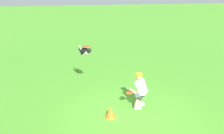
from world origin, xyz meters
TOP-DOWN VIEW (x-y plane):
  - ground_plane at (0.00, 0.00)m, footprint 60.00×60.00m
  - person at (-0.48, -0.73)m, footprint 0.71×0.61m
  - dog at (1.41, -2.49)m, footprint 0.56×0.89m
  - frisbee_flying at (1.35, -2.29)m, footprint 0.30×0.30m
  - frisbee_held at (-0.10, -0.71)m, footprint 0.35×0.36m
  - training_cone at (0.64, -0.18)m, footprint 0.34×0.34m

SIDE VIEW (x-z plane):
  - ground_plane at x=0.00m, z-range 0.00..0.00m
  - training_cone at x=0.64m, z-range 0.00..0.38m
  - frisbee_held at x=-0.10m, z-range 0.57..0.65m
  - person at x=-0.48m, z-range 0.05..1.34m
  - dog at x=1.41m, z-range 1.38..1.85m
  - frisbee_flying at x=1.35m, z-range 1.85..1.93m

